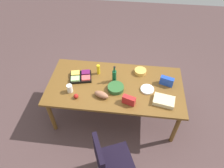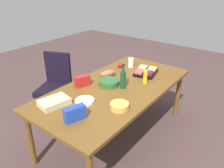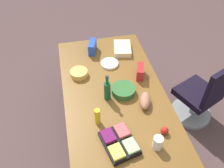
{
  "view_description": "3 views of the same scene",
  "coord_description": "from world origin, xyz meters",
  "px_view_note": "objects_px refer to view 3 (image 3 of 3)",
  "views": [
    {
      "loc": [
        0.22,
        -2.33,
        3.25
      ],
      "look_at": [
        -0.05,
        -0.02,
        0.83
      ],
      "focal_mm": 32.44,
      "sensor_mm": 36.0,
      "label": 1
    },
    {
      "loc": [
        2.11,
        1.54,
        2.1
      ],
      "look_at": [
        0.1,
        0.01,
        0.87
      ],
      "focal_mm": 36.01,
      "sensor_mm": 36.0,
      "label": 2
    },
    {
      "loc": [
        -1.76,
        0.42,
        2.73
      ],
      "look_at": [
        0.13,
        0.01,
        0.84
      ],
      "focal_mm": 38.51,
      "sensor_mm": 36.0,
      "label": 3
    }
  ],
  "objects_px": {
    "mayo_jar": "(158,143)",
    "apple_red": "(165,131)",
    "paper_plate_stack": "(110,64)",
    "conference_table": "(115,99)",
    "salad_bowl": "(123,90)",
    "chip_bowl": "(79,73)",
    "wine_bottle": "(107,90)",
    "sheet_cake": "(122,48)",
    "office_chair": "(200,99)",
    "bread_loaf": "(145,101)",
    "mustard_bottle": "(98,116)",
    "fruit_platter": "(119,142)",
    "chip_bag_red": "(140,71)",
    "chip_bag_blue": "(92,47)"
  },
  "relations": [
    {
      "from": "bread_loaf",
      "to": "wine_bottle",
      "type": "bearing_deg",
      "value": 66.42
    },
    {
      "from": "sheet_cake",
      "to": "office_chair",
      "type": "bearing_deg",
      "value": -128.46
    },
    {
      "from": "wine_bottle",
      "to": "mayo_jar",
      "type": "height_order",
      "value": "wine_bottle"
    },
    {
      "from": "chip_bowl",
      "to": "mustard_bottle",
      "type": "distance_m",
      "value": 0.74
    },
    {
      "from": "office_chair",
      "to": "mustard_bottle",
      "type": "relative_size",
      "value": 5.35
    },
    {
      "from": "chip_bag_blue",
      "to": "bread_loaf",
      "type": "xyz_separation_m",
      "value": [
        -1.03,
        -0.4,
        -0.02
      ]
    },
    {
      "from": "office_chair",
      "to": "chip_bag_blue",
      "type": "bearing_deg",
      "value": 59.02
    },
    {
      "from": "office_chair",
      "to": "salad_bowl",
      "type": "relative_size",
      "value": 3.77
    },
    {
      "from": "paper_plate_stack",
      "to": "apple_red",
      "type": "relative_size",
      "value": 2.89
    },
    {
      "from": "paper_plate_stack",
      "to": "sheet_cake",
      "type": "distance_m",
      "value": 0.34
    },
    {
      "from": "conference_table",
      "to": "chip_bag_red",
      "type": "bearing_deg",
      "value": -55.6
    },
    {
      "from": "chip_bowl",
      "to": "salad_bowl",
      "type": "height_order",
      "value": "salad_bowl"
    },
    {
      "from": "conference_table",
      "to": "chip_bowl",
      "type": "bearing_deg",
      "value": 40.38
    },
    {
      "from": "chip_bowl",
      "to": "fruit_platter",
      "type": "height_order",
      "value": "fruit_platter"
    },
    {
      "from": "office_chair",
      "to": "apple_red",
      "type": "bearing_deg",
      "value": 128.61
    },
    {
      "from": "conference_table",
      "to": "chip_bowl",
      "type": "xyz_separation_m",
      "value": [
        0.41,
        0.35,
        0.1
      ]
    },
    {
      "from": "paper_plate_stack",
      "to": "salad_bowl",
      "type": "xyz_separation_m",
      "value": [
        -0.51,
        -0.05,
        0.02
      ]
    },
    {
      "from": "mustard_bottle",
      "to": "salad_bowl",
      "type": "distance_m",
      "value": 0.49
    },
    {
      "from": "wine_bottle",
      "to": "mustard_bottle",
      "type": "xyz_separation_m",
      "value": [
        -0.3,
        0.16,
        -0.03
      ]
    },
    {
      "from": "wine_bottle",
      "to": "salad_bowl",
      "type": "relative_size",
      "value": 1.22
    },
    {
      "from": "chip_bag_red",
      "to": "bread_loaf",
      "type": "bearing_deg",
      "value": 169.75
    },
    {
      "from": "bread_loaf",
      "to": "mayo_jar",
      "type": "distance_m",
      "value": 0.52
    },
    {
      "from": "mayo_jar",
      "to": "mustard_bottle",
      "type": "relative_size",
      "value": 0.76
    },
    {
      "from": "mayo_jar",
      "to": "sheet_cake",
      "type": "height_order",
      "value": "mayo_jar"
    },
    {
      "from": "apple_red",
      "to": "chip_bag_red",
      "type": "xyz_separation_m",
      "value": [
        0.83,
        -0.01,
        0.03
      ]
    },
    {
      "from": "bread_loaf",
      "to": "sheet_cake",
      "type": "xyz_separation_m",
      "value": [
        0.97,
        0.0,
        -0.02
      ]
    },
    {
      "from": "office_chair",
      "to": "fruit_platter",
      "type": "xyz_separation_m",
      "value": [
        -0.68,
        1.27,
        0.44
      ]
    },
    {
      "from": "chip_bag_red",
      "to": "salad_bowl",
      "type": "bearing_deg",
      "value": 131.17
    },
    {
      "from": "chip_bag_blue",
      "to": "wine_bottle",
      "type": "bearing_deg",
      "value": -178.37
    },
    {
      "from": "wine_bottle",
      "to": "mayo_jar",
      "type": "xyz_separation_m",
      "value": [
        -0.68,
        -0.32,
        -0.05
      ]
    },
    {
      "from": "conference_table",
      "to": "salad_bowl",
      "type": "relative_size",
      "value": 8.58
    },
    {
      "from": "wine_bottle",
      "to": "bread_loaf",
      "type": "bearing_deg",
      "value": -113.58
    },
    {
      "from": "wine_bottle",
      "to": "paper_plate_stack",
      "type": "distance_m",
      "value": 0.59
    },
    {
      "from": "wine_bottle",
      "to": "chip_bowl",
      "type": "relative_size",
      "value": 1.55
    },
    {
      "from": "wine_bottle",
      "to": "sheet_cake",
      "type": "bearing_deg",
      "value": -24.53
    },
    {
      "from": "bread_loaf",
      "to": "mustard_bottle",
      "type": "bearing_deg",
      "value": 104.12
    },
    {
      "from": "chip_bag_blue",
      "to": "salad_bowl",
      "type": "distance_m",
      "value": 0.86
    },
    {
      "from": "mayo_jar",
      "to": "sheet_cake",
      "type": "bearing_deg",
      "value": -1.86
    },
    {
      "from": "conference_table",
      "to": "chip_bag_red",
      "type": "distance_m",
      "value": 0.46
    },
    {
      "from": "bread_loaf",
      "to": "fruit_platter",
      "type": "distance_m",
      "value": 0.57
    },
    {
      "from": "wine_bottle",
      "to": "bread_loaf",
      "type": "xyz_separation_m",
      "value": [
        -0.16,
        -0.37,
        -0.07
      ]
    },
    {
      "from": "conference_table",
      "to": "mustard_bottle",
      "type": "distance_m",
      "value": 0.44
    },
    {
      "from": "mayo_jar",
      "to": "apple_red",
      "type": "bearing_deg",
      "value": -42.88
    },
    {
      "from": "conference_table",
      "to": "office_chair",
      "type": "relative_size",
      "value": 2.28
    },
    {
      "from": "apple_red",
      "to": "salad_bowl",
      "type": "height_order",
      "value": "apple_red"
    },
    {
      "from": "mayo_jar",
      "to": "sheet_cake",
      "type": "distance_m",
      "value": 1.49
    },
    {
      "from": "paper_plate_stack",
      "to": "mayo_jar",
      "type": "xyz_separation_m",
      "value": [
        -1.24,
        -0.18,
        0.06
      ]
    },
    {
      "from": "paper_plate_stack",
      "to": "fruit_platter",
      "type": "distance_m",
      "value": 1.15
    },
    {
      "from": "wine_bottle",
      "to": "sheet_cake",
      "type": "xyz_separation_m",
      "value": [
        0.81,
        -0.37,
        -0.09
      ]
    },
    {
      "from": "conference_table",
      "to": "fruit_platter",
      "type": "relative_size",
      "value": 5.48
    }
  ]
}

